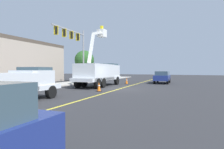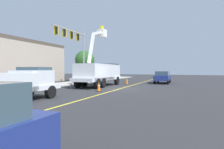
{
  "view_description": "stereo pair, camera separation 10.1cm",
  "coord_description": "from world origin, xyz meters",
  "px_view_note": "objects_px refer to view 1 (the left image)",
  "views": [
    {
      "loc": [
        -16.6,
        -7.9,
        1.87
      ],
      "look_at": [
        0.79,
        1.19,
        1.4
      ],
      "focal_mm": 30.11,
      "sensor_mm": 36.0,
      "label": 1
    },
    {
      "loc": [
        -16.55,
        -7.99,
        1.87
      ],
      "look_at": [
        0.79,
        1.19,
        1.4
      ],
      "focal_mm": 30.11,
      "sensor_mm": 36.0,
      "label": 2
    }
  ],
  "objects_px": {
    "utility_bucket_truck": "(100,72)",
    "traffic_signal_mast": "(74,42)",
    "passing_minivan": "(162,76)",
    "service_pickup_truck": "(16,83)",
    "traffic_cone_mid_front": "(99,87)",
    "traffic_cone_mid_rear": "(127,81)"
  },
  "relations": [
    {
      "from": "passing_minivan",
      "to": "traffic_cone_mid_front",
      "type": "xyz_separation_m",
      "value": [
        -12.65,
        2.67,
        -0.57
      ]
    },
    {
      "from": "traffic_signal_mast",
      "to": "passing_minivan",
      "type": "bearing_deg",
      "value": -56.01
    },
    {
      "from": "passing_minivan",
      "to": "traffic_cone_mid_rear",
      "type": "distance_m",
      "value": 5.38
    },
    {
      "from": "utility_bucket_truck",
      "to": "passing_minivan",
      "type": "relative_size",
      "value": 1.69
    },
    {
      "from": "passing_minivan",
      "to": "traffic_cone_mid_front",
      "type": "bearing_deg",
      "value": 168.1
    },
    {
      "from": "traffic_signal_mast",
      "to": "traffic_cone_mid_rear",
      "type": "bearing_deg",
      "value": -63.41
    },
    {
      "from": "passing_minivan",
      "to": "traffic_signal_mast",
      "type": "xyz_separation_m",
      "value": [
        -6.8,
        10.09,
        4.59
      ]
    },
    {
      "from": "service_pickup_truck",
      "to": "traffic_signal_mast",
      "type": "height_order",
      "value": "traffic_signal_mast"
    },
    {
      "from": "passing_minivan",
      "to": "service_pickup_truck",
      "type": "bearing_deg",
      "value": 168.2
    },
    {
      "from": "passing_minivan",
      "to": "traffic_cone_mid_front",
      "type": "height_order",
      "value": "passing_minivan"
    },
    {
      "from": "traffic_signal_mast",
      "to": "utility_bucket_truck",
      "type": "bearing_deg",
      "value": -104.78
    },
    {
      "from": "utility_bucket_truck",
      "to": "traffic_signal_mast",
      "type": "bearing_deg",
      "value": 75.22
    },
    {
      "from": "service_pickup_truck",
      "to": "passing_minivan",
      "type": "relative_size",
      "value": 1.16
    },
    {
      "from": "utility_bucket_truck",
      "to": "traffic_cone_mid_rear",
      "type": "bearing_deg",
      "value": -19.39
    },
    {
      "from": "passing_minivan",
      "to": "traffic_cone_mid_front",
      "type": "distance_m",
      "value": 12.94
    },
    {
      "from": "utility_bucket_truck",
      "to": "traffic_cone_mid_front",
      "type": "xyz_separation_m",
      "value": [
        -4.62,
        -2.74,
        -1.21
      ]
    },
    {
      "from": "passing_minivan",
      "to": "traffic_cone_mid_rear",
      "type": "relative_size",
      "value": 5.88
    },
    {
      "from": "utility_bucket_truck",
      "to": "service_pickup_truck",
      "type": "relative_size",
      "value": 1.45
    },
    {
      "from": "utility_bucket_truck",
      "to": "service_pickup_truck",
      "type": "distance_m",
      "value": 11.59
    },
    {
      "from": "utility_bucket_truck",
      "to": "service_pickup_truck",
      "type": "xyz_separation_m",
      "value": [
        -11.5,
        -1.32,
        -0.5
      ]
    },
    {
      "from": "traffic_cone_mid_front",
      "to": "traffic_cone_mid_rear",
      "type": "height_order",
      "value": "traffic_cone_mid_rear"
    },
    {
      "from": "passing_minivan",
      "to": "traffic_signal_mast",
      "type": "relative_size",
      "value": 0.66
    }
  ]
}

